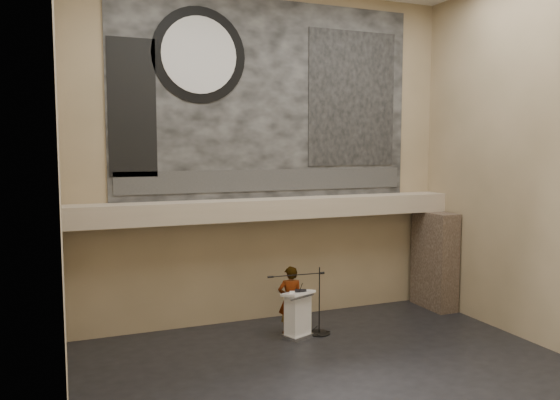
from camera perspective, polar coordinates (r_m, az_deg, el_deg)
name	(u,v)px	position (r m, az deg, el deg)	size (l,w,h in m)	color
floor	(340,375)	(11.37, 6.32, -17.75)	(10.00, 10.00, 0.00)	black
wall_back	(268,157)	(14.11, -1.21, 4.54)	(10.00, 0.02, 8.50)	#857454
wall_front	(499,167)	(7.20, 21.91, 3.26)	(10.00, 0.02, 8.50)	#857454
wall_left	(59,163)	(9.20, -22.06, 3.65)	(0.02, 8.00, 8.50)	#857454
wall_right	(540,158)	(13.57, 25.52, 3.97)	(0.02, 8.00, 8.50)	#857454
soffit	(274,208)	(13.81, -0.62, -0.89)	(10.00, 0.80, 0.50)	tan
sprinkler_left	(213,223)	(13.31, -6.98, -2.38)	(0.04, 0.04, 0.06)	#B2893D
sprinkler_right	(341,216)	(14.60, 6.43, -1.69)	(0.04, 0.04, 0.06)	#B2893D
banner	(269,100)	(14.13, -1.18, 10.43)	(8.00, 0.05, 5.00)	black
banner_text_strip	(269,180)	(14.06, -1.11, 2.09)	(7.76, 0.02, 0.55)	#2D2D2D
banner_clock_rim	(199,55)	(13.69, -8.44, 14.75)	(2.30, 2.30, 0.02)	black
banner_clock_face	(199,55)	(13.67, -8.42, 14.76)	(1.84, 1.84, 0.02)	silver
banner_building_print	(352,99)	(15.11, 7.56, 10.44)	(2.60, 0.02, 3.60)	black
banner_brick_print	(132,108)	(13.25, -15.19, 9.27)	(1.10, 0.02, 3.20)	black
stone_pier	(435,260)	(15.96, 15.84, -6.05)	(0.60, 1.40, 2.70)	#3D2F25
lectern	(298,314)	(13.18, 1.87, -11.86)	(0.83, 0.71, 1.13)	silver
binder	(301,291)	(13.04, 2.17, -9.47)	(0.28, 0.22, 0.04)	black
papers	(294,292)	(12.96, 1.47, -9.64)	(0.20, 0.28, 0.01)	silver
speaker_person	(290,300)	(13.36, 1.08, -10.40)	(0.60, 0.40, 1.65)	silver
mic_stand	(317,324)	(13.52, 3.92, -12.77)	(1.55, 0.52, 1.63)	black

